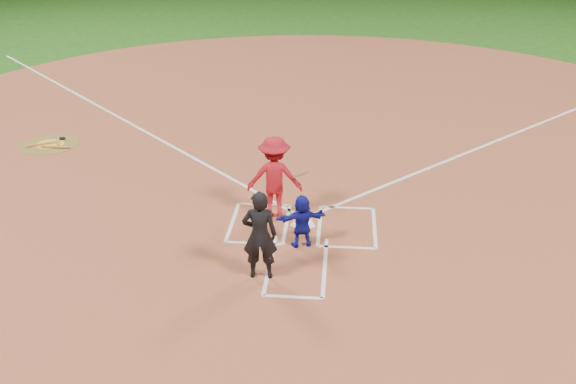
# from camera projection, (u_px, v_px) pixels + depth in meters

# --- Properties ---
(ground) EXTENTS (120.00, 120.00, 0.00)m
(ground) POSITION_uv_depth(u_px,v_px,m) (303.00, 225.00, 14.32)
(ground) COLOR #1E5014
(ground) RESTS_ON ground
(home_plate_dirt) EXTENTS (28.00, 28.00, 0.01)m
(home_plate_dirt) POSITION_uv_depth(u_px,v_px,m) (316.00, 132.00, 19.71)
(home_plate_dirt) COLOR brown
(home_plate_dirt) RESTS_ON ground
(home_plate) EXTENTS (0.60, 0.60, 0.02)m
(home_plate) POSITION_uv_depth(u_px,v_px,m) (303.00, 224.00, 14.31)
(home_plate) COLOR white
(home_plate) RESTS_ON home_plate_dirt
(on_deck_circle) EXTENTS (1.70, 1.70, 0.01)m
(on_deck_circle) POSITION_uv_depth(u_px,v_px,m) (50.00, 144.00, 18.74)
(on_deck_circle) COLOR brown
(on_deck_circle) RESTS_ON home_plate_dirt
(on_deck_logo) EXTENTS (0.80, 0.80, 0.00)m
(on_deck_logo) POSITION_uv_depth(u_px,v_px,m) (50.00, 144.00, 18.74)
(on_deck_logo) COLOR gold
(on_deck_logo) RESTS_ON on_deck_circle
(on_deck_bat_a) EXTENTS (0.39, 0.80, 0.06)m
(on_deck_bat_a) POSITION_uv_depth(u_px,v_px,m) (58.00, 140.00, 18.94)
(on_deck_bat_a) COLOR #A97D3E
(on_deck_bat_a) RESTS_ON on_deck_circle
(on_deck_bat_b) EXTENTS (0.74, 0.50, 0.06)m
(on_deck_bat_b) POSITION_uv_depth(u_px,v_px,m) (42.00, 144.00, 18.65)
(on_deck_bat_b) COLOR #996338
(on_deck_bat_b) RESTS_ON on_deck_circle
(on_deck_bat_c) EXTENTS (0.84, 0.07, 0.06)m
(on_deck_bat_c) POSITION_uv_depth(u_px,v_px,m) (56.00, 147.00, 18.43)
(on_deck_bat_c) COLOR olive
(on_deck_bat_c) RESTS_ON on_deck_circle
(bat_weight_donut) EXTENTS (0.19, 0.19, 0.05)m
(bat_weight_donut) POSITION_uv_depth(u_px,v_px,m) (62.00, 138.00, 19.07)
(bat_weight_donut) COLOR black
(bat_weight_donut) RESTS_ON on_deck_circle
(catcher) EXTENTS (1.12, 0.64, 1.15)m
(catcher) POSITION_uv_depth(u_px,v_px,m) (302.00, 221.00, 13.25)
(catcher) COLOR #111692
(catcher) RESTS_ON home_plate_dirt
(umpire) EXTENTS (0.69, 0.48, 1.81)m
(umpire) POSITION_uv_depth(u_px,v_px,m) (260.00, 235.00, 12.05)
(umpire) COLOR black
(umpire) RESTS_ON home_plate_dirt
(chalk_markings) EXTENTS (28.35, 17.32, 0.01)m
(chalk_markings) POSITION_uv_depth(u_px,v_px,m) (315.00, 140.00, 19.06)
(chalk_markings) COLOR white
(chalk_markings) RESTS_ON home_plate_dirt
(batter_at_plate) EXTENTS (1.39, 0.96, 1.93)m
(batter_at_plate) POSITION_uv_depth(u_px,v_px,m) (275.00, 177.00, 14.28)
(batter_at_plate) COLOR #AE131F
(batter_at_plate) RESTS_ON home_plate_dirt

